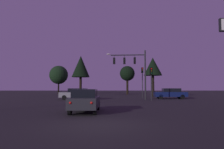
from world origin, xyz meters
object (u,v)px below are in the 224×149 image
car_nearside_lane (85,100)px  tree_left_far (58,75)px  traffic_signal_mast_arm (132,66)px  tree_right_cluster (127,74)px  tree_behind_sign (152,67)px  tree_center_horizon (80,67)px  traffic_light_corner_left (151,77)px  car_crossing_right (170,93)px  traffic_light_corner_right (142,76)px  car_crossing_left (76,94)px

car_nearside_lane → tree_left_far: tree_left_far is taller
traffic_signal_mast_arm → tree_right_cluster: tree_right_cluster is taller
tree_behind_sign → tree_center_horizon: (-13.93, 3.98, 0.43)m
tree_behind_sign → tree_right_cluster: size_ratio=1.06×
traffic_signal_mast_arm → car_nearside_lane: bearing=-108.0°
traffic_light_corner_left → tree_left_far: (-18.13, 25.24, 1.84)m
car_crossing_right → tree_left_far: (-21.77, 20.78, 3.98)m
tree_center_horizon → car_nearside_lane: bearing=-80.6°
traffic_signal_mast_arm → traffic_light_corner_right: size_ratio=1.37×
traffic_light_corner_right → car_nearside_lane: bearing=-108.9°
traffic_light_corner_left → tree_left_far: 31.14m
traffic_light_corner_left → tree_right_cluster: size_ratio=0.61×
car_crossing_right → tree_left_far: 30.36m
tree_behind_sign → traffic_light_corner_right: bearing=-120.0°
tree_center_horizon → tree_right_cluster: bearing=34.1°
traffic_light_corner_left → tree_center_horizon: 19.92m
tree_behind_sign → tree_left_far: 24.57m
traffic_light_corner_left → car_nearside_lane: (-6.65, -11.86, -2.15)m
traffic_signal_mast_arm → tree_center_horizon: (-9.26, 13.76, 1.26)m
tree_behind_sign → tree_left_far: (-20.79, 13.07, -0.69)m
traffic_light_corner_right → tree_right_cluster: (-1.29, 15.33, 1.49)m
traffic_light_corner_right → tree_left_far: tree_left_far is taller
car_nearside_lane → tree_center_horizon: size_ratio=0.50×
tree_behind_sign → tree_left_far: bearing=147.8°
car_crossing_left → car_crossing_right: 13.42m
tree_left_far → tree_right_cluster: size_ratio=1.05×
traffic_light_corner_right → car_nearside_lane: size_ratio=1.22×
car_crossing_right → tree_behind_sign: (-0.98, 7.71, 4.67)m
tree_right_cluster → car_crossing_right: bearing=-75.2°
tree_center_horizon → tree_behind_sign: bearing=-15.9°
traffic_light_corner_right → tree_center_horizon: bearing=142.9°
tree_right_cluster → traffic_light_corner_right: bearing=-85.2°
traffic_light_corner_left → tree_right_cluster: tree_right_cluster is taller
traffic_light_corner_right → tree_right_cluster: tree_right_cluster is taller
car_crossing_left → tree_behind_sign: size_ratio=0.64×
traffic_signal_mast_arm → car_crossing_left: traffic_signal_mast_arm is taller
tree_right_cluster → tree_behind_sign: bearing=-70.0°
traffic_signal_mast_arm → car_crossing_right: bearing=20.1°
traffic_light_corner_right → tree_behind_sign: 5.65m
car_nearside_lane → car_crossing_right: (10.28, 16.32, 0.00)m
tree_center_horizon → traffic_light_corner_left: bearing=-55.1°
traffic_signal_mast_arm → tree_center_horizon: tree_center_horizon is taller
car_crossing_left → tree_left_far: (-8.52, 22.91, 3.98)m
car_crossing_right → tree_behind_sign: bearing=97.2°
tree_right_cluster → traffic_signal_mast_arm: bearing=-92.1°
car_crossing_left → traffic_light_corner_left: bearing=-13.6°
traffic_light_corner_left → car_crossing_right: bearing=50.8°
traffic_signal_mast_arm → tree_right_cluster: (0.75, 20.55, 0.29)m
car_crossing_left → tree_left_far: size_ratio=0.65×
traffic_signal_mast_arm → car_crossing_right: 7.13m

